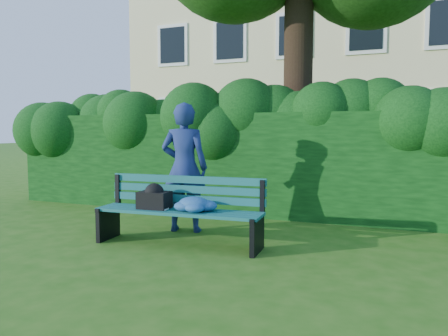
% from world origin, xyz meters
% --- Properties ---
extents(ground, '(80.00, 80.00, 0.00)m').
position_xyz_m(ground, '(0.00, 0.00, 0.00)').
color(ground, '#245A11').
rests_on(ground, ground).
extents(apartment_building, '(16.00, 8.08, 12.00)m').
position_xyz_m(apartment_building, '(-0.00, 13.99, 6.00)').
color(apartment_building, beige).
rests_on(apartment_building, ground).
extents(hedge, '(10.00, 1.00, 1.80)m').
position_xyz_m(hedge, '(0.00, 2.20, 0.90)').
color(hedge, black).
rests_on(hedge, ground).
extents(park_bench, '(2.25, 0.69, 0.89)m').
position_xyz_m(park_bench, '(-0.26, -0.31, 0.50)').
color(park_bench, '#11564F').
rests_on(park_bench, ground).
extents(man_reading, '(0.78, 0.60, 1.91)m').
position_xyz_m(man_reading, '(-0.56, 0.41, 0.95)').
color(man_reading, navy).
rests_on(man_reading, ground).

